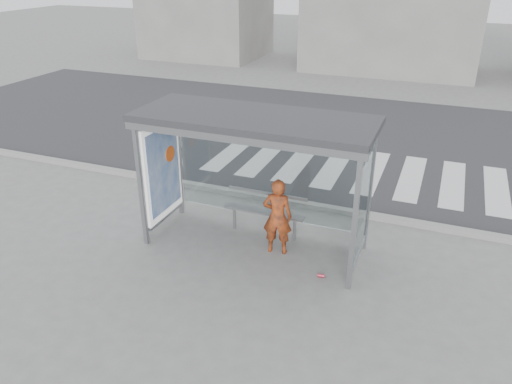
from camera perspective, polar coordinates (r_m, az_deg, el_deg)
ground at (r=9.79m, az=-0.18°, el=-6.10°), size 80.00×80.00×0.00m
road at (r=15.91m, az=9.27°, el=6.35°), size 30.00×10.00×0.01m
curb at (r=11.37m, az=3.47°, el=-1.05°), size 30.00×0.18×0.12m
crosswalk at (r=13.44m, az=10.98°, el=2.56°), size 7.55×3.00×0.00m
bus_shelter at (r=9.10m, az=-2.23°, el=5.25°), size 4.25×1.65×2.62m
building_center at (r=26.06m, az=15.51°, el=18.82°), size 8.00×5.00×5.00m
person at (r=9.23m, az=2.46°, el=-2.83°), size 0.60×0.45×1.51m
bench at (r=9.94m, az=0.97°, el=-2.19°), size 1.66×0.31×0.86m
soda_can at (r=8.95m, az=7.44°, el=-9.46°), size 0.13×0.08×0.07m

